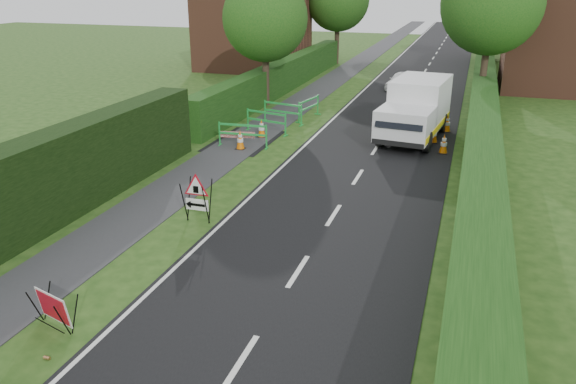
# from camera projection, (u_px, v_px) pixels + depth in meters

# --- Properties ---
(ground) EXTENTS (120.00, 120.00, 0.00)m
(ground) POSITION_uv_depth(u_px,v_px,m) (184.00, 275.00, 13.14)
(ground) COLOR #1F4112
(ground) RESTS_ON ground
(road_surface) EXTENTS (6.00, 90.00, 0.02)m
(road_surface) POSITION_uv_depth(u_px,v_px,m) (428.00, 66.00, 43.40)
(road_surface) COLOR black
(road_surface) RESTS_ON ground
(footpath) EXTENTS (2.00, 90.00, 0.02)m
(footpath) POSITION_uv_depth(u_px,v_px,m) (358.00, 63.00, 45.01)
(footpath) COLOR #2D2D30
(footpath) RESTS_ON ground
(hedge_west_near) EXTENTS (1.10, 18.00, 2.50)m
(hedge_west_near) POSITION_uv_depth(u_px,v_px,m) (12.00, 245.00, 14.60)
(hedge_west_near) COLOR black
(hedge_west_near) RESTS_ON ground
(hedge_west_far) EXTENTS (1.00, 24.00, 1.80)m
(hedge_west_far) POSITION_uv_depth(u_px,v_px,m) (283.00, 91.00, 34.08)
(hedge_west_far) COLOR #14380F
(hedge_west_far) RESTS_ON ground
(hedge_east) EXTENTS (1.20, 50.00, 1.50)m
(hedge_east) POSITION_uv_depth(u_px,v_px,m) (480.00, 130.00, 25.41)
(hedge_east) COLOR #14380F
(hedge_east) RESTS_ON ground
(house_west) EXTENTS (7.50, 7.40, 7.88)m
(house_west) POSITION_uv_depth(u_px,v_px,m) (254.00, 28.00, 41.58)
(house_west) COLOR brown
(house_west) RESTS_ON ground
(house_east_a) EXTENTS (7.50, 7.40, 7.88)m
(house_east_a) POSITION_uv_depth(u_px,v_px,m) (567.00, 41.00, 33.68)
(house_east_a) COLOR brown
(house_east_a) RESTS_ON ground
(house_east_b) EXTENTS (7.50, 7.40, 7.88)m
(house_east_b) POSITION_uv_depth(u_px,v_px,m) (558.00, 23.00, 45.78)
(house_east_b) COLOR brown
(house_east_b) RESTS_ON ground
(tree_nw) EXTENTS (4.40, 4.40, 6.70)m
(tree_nw) POSITION_uv_depth(u_px,v_px,m) (265.00, 19.00, 28.80)
(tree_nw) COLOR #2D2116
(tree_nw) RESTS_ON ground
(tree_ne) EXTENTS (5.20, 5.20, 7.79)m
(tree_ne) POSITION_uv_depth(u_px,v_px,m) (492.00, 4.00, 28.88)
(tree_ne) COLOR #2D2116
(tree_ne) RESTS_ON ground
(tree_fe) EXTENTS (4.20, 4.20, 6.33)m
(tree_fe) POSITION_uv_depth(u_px,v_px,m) (488.00, 8.00, 43.39)
(tree_fe) COLOR #2D2116
(tree_fe) RESTS_ON ground
(red_rect_sign) EXTENTS (1.04, 0.79, 0.79)m
(red_rect_sign) POSITION_uv_depth(u_px,v_px,m) (53.00, 308.00, 11.03)
(red_rect_sign) COLOR black
(red_rect_sign) RESTS_ON ground
(triangle_sign) EXTENTS (0.85, 0.85, 1.23)m
(triangle_sign) POSITION_uv_depth(u_px,v_px,m) (195.00, 194.00, 15.64)
(triangle_sign) COLOR black
(triangle_sign) RESTS_ON ground
(works_van) EXTENTS (2.69, 5.59, 2.46)m
(works_van) POSITION_uv_depth(u_px,v_px,m) (416.00, 108.00, 23.75)
(works_van) COLOR silver
(works_van) RESTS_ON ground
(traffic_cone_0) EXTENTS (0.38, 0.38, 0.79)m
(traffic_cone_0) POSITION_uv_depth(u_px,v_px,m) (444.00, 144.00, 21.98)
(traffic_cone_0) COLOR black
(traffic_cone_0) RESTS_ON ground
(traffic_cone_1) EXTENTS (0.38, 0.38, 0.79)m
(traffic_cone_1) POSITION_uv_depth(u_px,v_px,m) (434.00, 134.00, 23.39)
(traffic_cone_1) COLOR black
(traffic_cone_1) RESTS_ON ground
(traffic_cone_2) EXTENTS (0.38, 0.38, 0.79)m
(traffic_cone_2) POSITION_uv_depth(u_px,v_px,m) (447.00, 123.00, 25.03)
(traffic_cone_2) COLOR black
(traffic_cone_2) RESTS_ON ground
(traffic_cone_3) EXTENTS (0.38, 0.38, 0.79)m
(traffic_cone_3) POSITION_uv_depth(u_px,v_px,m) (240.00, 140.00, 22.51)
(traffic_cone_3) COLOR black
(traffic_cone_3) RESTS_ON ground
(traffic_cone_4) EXTENTS (0.38, 0.38, 0.79)m
(traffic_cone_4) POSITION_uv_depth(u_px,v_px,m) (262.00, 128.00, 24.20)
(traffic_cone_4) COLOR black
(traffic_cone_4) RESTS_ON ground
(ped_barrier_0) EXTENTS (2.08, 0.49, 1.00)m
(ped_barrier_0) POSITION_uv_depth(u_px,v_px,m) (243.00, 132.00, 22.70)
(ped_barrier_0) COLOR green
(ped_barrier_0) RESTS_ON ground
(ped_barrier_1) EXTENTS (2.09, 0.82, 1.00)m
(ped_barrier_1) POSITION_uv_depth(u_px,v_px,m) (266.00, 119.00, 24.75)
(ped_barrier_1) COLOR green
(ped_barrier_1) RESTS_ON ground
(ped_barrier_2) EXTENTS (2.09, 0.77, 1.00)m
(ped_barrier_2) POSITION_uv_depth(u_px,v_px,m) (283.00, 110.00, 26.41)
(ped_barrier_2) COLOR green
(ped_barrier_2) RESTS_ON ground
(ped_barrier_3) EXTENTS (0.73, 2.09, 1.00)m
(ped_barrier_3) POSITION_uv_depth(u_px,v_px,m) (309.00, 106.00, 27.28)
(ped_barrier_3) COLOR green
(ped_barrier_3) RESTS_ON ground
(redwhite_plank) EXTENTS (1.48, 0.33, 0.25)m
(redwhite_plank) POSITION_uv_depth(u_px,v_px,m) (237.00, 145.00, 23.20)
(redwhite_plank) COLOR red
(redwhite_plank) RESTS_ON ground
(litter_can) EXTENTS (0.12, 0.07, 0.07)m
(litter_can) POSITION_uv_depth(u_px,v_px,m) (47.00, 359.00, 10.27)
(litter_can) COLOR #BF7F4C
(litter_can) RESTS_ON ground
(hatchback_car) EXTENTS (1.84, 3.29, 1.06)m
(hatchback_car) POSITION_uv_depth(u_px,v_px,m) (401.00, 81.00, 34.36)
(hatchback_car) COLOR white
(hatchback_car) RESTS_ON ground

